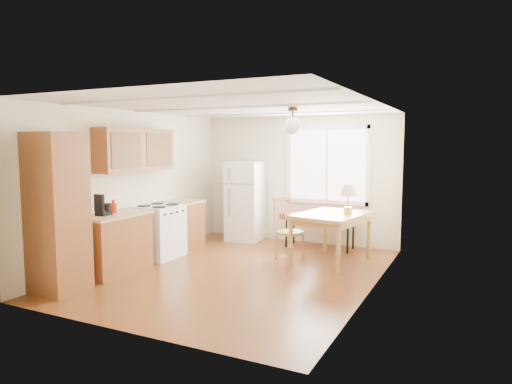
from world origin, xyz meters
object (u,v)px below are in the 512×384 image
Objects in this scene: refrigerator at (245,201)px; chair at (285,224)px; bench at (320,217)px; dining_table at (331,219)px.

refrigerator is 1.73m from chair.
chair is at bearing -109.36° from bench.
chair reaches higher than bench.
bench is at bearing 97.66° from chair.
dining_table is at bearing -66.69° from bench.
refrigerator reaches higher than bench.
bench is 1.09m from chair.
chair is (-0.26, -1.06, 0.02)m from bench.
bench is 1.02m from dining_table.
refrigerator reaches higher than chair.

